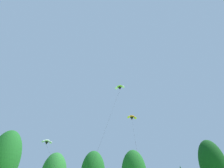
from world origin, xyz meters
name	(u,v)px	position (x,y,z in m)	size (l,w,h in m)	color
treeline_tree_c	(3,160)	(-20.25, 41.44, 8.62)	(5.65, 5.65, 14.24)	#472D19
treeline_tree_h	(213,166)	(23.37, 45.99, 8.89)	(5.76, 5.76, 14.68)	#472D19
parafoil_kite_high_white	(47,142)	(-13.57, 43.18, 12.58)	(9.81, 16.81, 11.93)	white
parafoil_kite_mid_orange	(132,118)	(3.90, 38.38, 16.59)	(3.07, 13.55, 15.96)	orange
parafoil_kite_far_lime_white	(120,88)	(0.94, 33.90, 20.93)	(6.86, 7.39, 20.29)	#93D633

